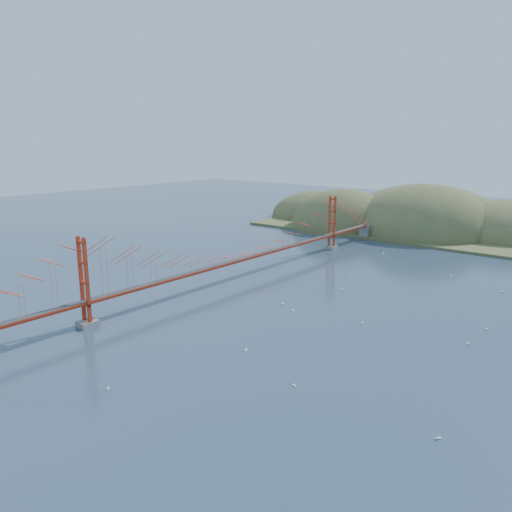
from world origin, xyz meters
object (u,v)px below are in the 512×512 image
Objects in this scene: sailboat_2 at (294,385)px; bridge at (242,238)px; sailboat_0 at (283,303)px; sailboat_1 at (293,310)px.

bridge is at bearing 138.36° from sailboat_2.
sailboat_0 is at bearing -27.13° from bridge.
sailboat_1 is at bearing 125.51° from sailboat_2.
sailboat_1 is at bearing -26.91° from bridge.
sailboat_1 is (17.07, -8.66, -6.86)m from bridge.
sailboat_0 reaches higher than sailboat_2.
sailboat_1 is 21.88m from sailboat_2.
sailboat_2 is 24.74m from sailboat_0.
sailboat_2 is (12.71, -17.81, -0.01)m from sailboat_1.
bridge is at bearing 153.09° from sailboat_1.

